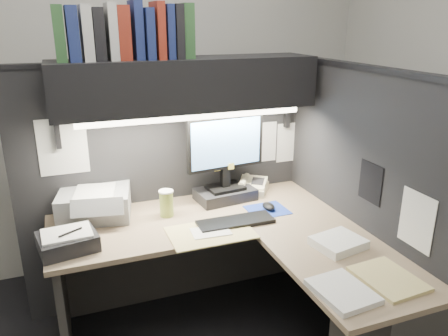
{
  "coord_description": "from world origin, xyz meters",
  "views": [
    {
      "loc": [
        -0.58,
        -1.75,
        1.86
      ],
      "look_at": [
        0.27,
        0.51,
        1.04
      ],
      "focal_mm": 35.0,
      "sensor_mm": 36.0,
      "label": 1
    }
  ],
  "objects_px": {
    "overhead_shelf": "(187,84)",
    "monitor": "(225,167)",
    "desk": "(285,298)",
    "keyboard": "(235,222)",
    "coffee_cup": "(166,204)",
    "printer": "(95,203)",
    "telephone": "(252,186)",
    "notebook_stack": "(68,242)"
  },
  "relations": [
    {
      "from": "overhead_shelf",
      "to": "monitor",
      "type": "distance_m",
      "value": 0.6
    },
    {
      "from": "desk",
      "to": "keyboard",
      "type": "height_order",
      "value": "keyboard"
    },
    {
      "from": "monitor",
      "to": "coffee_cup",
      "type": "xyz_separation_m",
      "value": [
        -0.42,
        -0.11,
        -0.15
      ]
    },
    {
      "from": "keyboard",
      "to": "printer",
      "type": "bearing_deg",
      "value": 152.59
    },
    {
      "from": "keyboard",
      "to": "coffee_cup",
      "type": "bearing_deg",
      "value": 145.41
    },
    {
      "from": "telephone",
      "to": "notebook_stack",
      "type": "xyz_separation_m",
      "value": [
        -1.22,
        -0.39,
        0.0
      ]
    },
    {
      "from": "desk",
      "to": "coffee_cup",
      "type": "xyz_separation_m",
      "value": [
        -0.48,
        0.64,
        0.36
      ]
    },
    {
      "from": "overhead_shelf",
      "to": "notebook_stack",
      "type": "height_order",
      "value": "overhead_shelf"
    },
    {
      "from": "desk",
      "to": "coffee_cup",
      "type": "distance_m",
      "value": 0.88
    },
    {
      "from": "overhead_shelf",
      "to": "printer",
      "type": "bearing_deg",
      "value": 176.34
    },
    {
      "from": "printer",
      "to": "desk",
      "type": "bearing_deg",
      "value": -30.95
    },
    {
      "from": "overhead_shelf",
      "to": "printer",
      "type": "height_order",
      "value": "overhead_shelf"
    },
    {
      "from": "telephone",
      "to": "coffee_cup",
      "type": "xyz_separation_m",
      "value": [
        -0.64,
        -0.17,
        0.04
      ]
    },
    {
      "from": "overhead_shelf",
      "to": "keyboard",
      "type": "xyz_separation_m",
      "value": [
        0.17,
        -0.36,
        -0.76
      ]
    },
    {
      "from": "desk",
      "to": "notebook_stack",
      "type": "height_order",
      "value": "notebook_stack"
    },
    {
      "from": "desk",
      "to": "printer",
      "type": "distance_m",
      "value": 1.24
    },
    {
      "from": "monitor",
      "to": "telephone",
      "type": "xyz_separation_m",
      "value": [
        0.22,
        0.06,
        -0.18
      ]
    },
    {
      "from": "keyboard",
      "to": "telephone",
      "type": "xyz_separation_m",
      "value": [
        0.29,
        0.42,
        0.03
      ]
    },
    {
      "from": "keyboard",
      "to": "notebook_stack",
      "type": "relative_size",
      "value": 1.59
    },
    {
      "from": "desk",
      "to": "printer",
      "type": "relative_size",
      "value": 4.14
    },
    {
      "from": "desk",
      "to": "monitor",
      "type": "relative_size",
      "value": 3.01
    },
    {
      "from": "printer",
      "to": "overhead_shelf",
      "type": "bearing_deg",
      "value": 7.19
    },
    {
      "from": "printer",
      "to": "notebook_stack",
      "type": "bearing_deg",
      "value": -104.01
    },
    {
      "from": "monitor",
      "to": "keyboard",
      "type": "bearing_deg",
      "value": -107.64
    },
    {
      "from": "overhead_shelf",
      "to": "monitor",
      "type": "xyz_separation_m",
      "value": [
        0.24,
        -0.01,
        -0.55
      ]
    },
    {
      "from": "monitor",
      "to": "telephone",
      "type": "relative_size",
      "value": 2.74
    },
    {
      "from": "overhead_shelf",
      "to": "printer",
      "type": "relative_size",
      "value": 3.78
    },
    {
      "from": "desk",
      "to": "keyboard",
      "type": "relative_size",
      "value": 3.78
    },
    {
      "from": "telephone",
      "to": "desk",
      "type": "bearing_deg",
      "value": -66.52
    },
    {
      "from": "telephone",
      "to": "keyboard",
      "type": "bearing_deg",
      "value": -90.26
    },
    {
      "from": "keyboard",
      "to": "printer",
      "type": "xyz_separation_m",
      "value": [
        -0.75,
        0.4,
        0.07
      ]
    },
    {
      "from": "monitor",
      "to": "coffee_cup",
      "type": "relative_size",
      "value": 3.68
    },
    {
      "from": "printer",
      "to": "telephone",
      "type": "bearing_deg",
      "value": 11.78
    },
    {
      "from": "printer",
      "to": "monitor",
      "type": "bearing_deg",
      "value": 7.77
    },
    {
      "from": "overhead_shelf",
      "to": "printer",
      "type": "xyz_separation_m",
      "value": [
        -0.58,
        0.04,
        -0.69
      ]
    },
    {
      "from": "keyboard",
      "to": "printer",
      "type": "relative_size",
      "value": 1.1
    },
    {
      "from": "desk",
      "to": "overhead_shelf",
      "type": "distance_m",
      "value": 1.33
    },
    {
      "from": "keyboard",
      "to": "monitor",
      "type": "bearing_deg",
      "value": 79.22
    },
    {
      "from": "keyboard",
      "to": "printer",
      "type": "height_order",
      "value": "printer"
    },
    {
      "from": "overhead_shelf",
      "to": "coffee_cup",
      "type": "relative_size",
      "value": 10.09
    },
    {
      "from": "overhead_shelf",
      "to": "coffee_cup",
      "type": "bearing_deg",
      "value": -147.07
    },
    {
      "from": "overhead_shelf",
      "to": "coffee_cup",
      "type": "height_order",
      "value": "overhead_shelf"
    }
  ]
}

